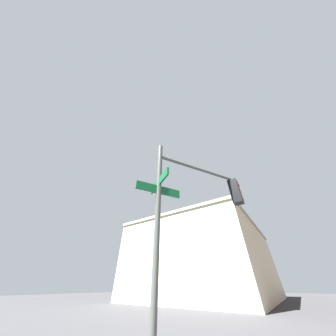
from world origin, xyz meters
TOP-DOWN VIEW (x-y plane):
  - traffic_signal_near at (-6.27, -5.74)m, footprint 1.89×3.01m
  - building_stucco at (-17.02, 20.41)m, footprint 18.33×25.11m

SIDE VIEW (x-z plane):
  - traffic_signal_near at x=-6.27m, z-range 1.03..6.04m
  - building_stucco at x=-17.02m, z-range 0.01..10.10m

